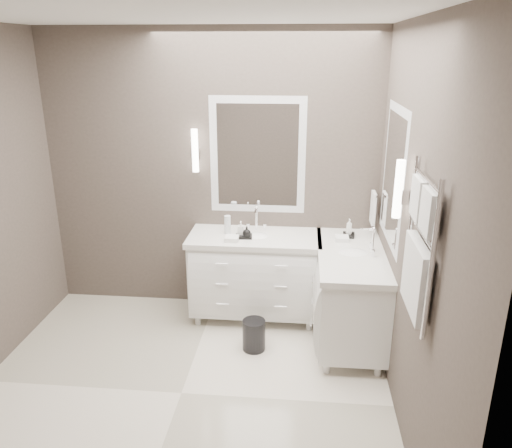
# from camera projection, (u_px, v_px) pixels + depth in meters

# --- Properties ---
(floor) EXTENTS (3.20, 3.00, 0.01)m
(floor) POSITION_uv_depth(u_px,v_px,m) (181.00, 394.00, 3.83)
(floor) COLOR white
(floor) RESTS_ON ground
(ceiling) EXTENTS (3.20, 3.00, 0.01)m
(ceiling) POSITION_uv_depth(u_px,v_px,m) (159.00, 11.00, 2.93)
(ceiling) COLOR white
(ceiling) RESTS_ON wall_back
(wall_back) EXTENTS (3.20, 0.01, 2.70)m
(wall_back) POSITION_uv_depth(u_px,v_px,m) (211.00, 175.00, 4.79)
(wall_back) COLOR #49403B
(wall_back) RESTS_ON floor
(wall_front) EXTENTS (3.20, 0.01, 2.70)m
(wall_front) POSITION_uv_depth(u_px,v_px,m) (75.00, 356.00, 1.97)
(wall_front) COLOR #49403B
(wall_front) RESTS_ON floor
(wall_right) EXTENTS (0.01, 3.00, 2.70)m
(wall_right) POSITION_uv_depth(u_px,v_px,m) (413.00, 236.00, 3.24)
(wall_right) COLOR #49403B
(wall_right) RESTS_ON floor
(vanity_back) EXTENTS (1.24, 0.59, 0.97)m
(vanity_back) POSITION_uv_depth(u_px,v_px,m) (255.00, 271.00, 4.78)
(vanity_back) COLOR white
(vanity_back) RESTS_ON floor
(vanity_right) EXTENTS (0.59, 1.24, 0.97)m
(vanity_right) POSITION_uv_depth(u_px,v_px,m) (350.00, 290.00, 4.39)
(vanity_right) COLOR white
(vanity_right) RESTS_ON floor
(mirror_back) EXTENTS (0.90, 0.02, 1.10)m
(mirror_back) POSITION_uv_depth(u_px,v_px,m) (257.00, 156.00, 4.67)
(mirror_back) COLOR white
(mirror_back) RESTS_ON wall_back
(mirror_right) EXTENTS (0.02, 0.90, 1.10)m
(mirror_right) POSITION_uv_depth(u_px,v_px,m) (393.00, 176.00, 3.92)
(mirror_right) COLOR white
(mirror_right) RESTS_ON wall_right
(sconce_back) EXTENTS (0.06, 0.06, 0.40)m
(sconce_back) POSITION_uv_depth(u_px,v_px,m) (195.00, 151.00, 4.65)
(sconce_back) COLOR white
(sconce_back) RESTS_ON wall_back
(sconce_right) EXTENTS (0.06, 0.06, 0.40)m
(sconce_right) POSITION_uv_depth(u_px,v_px,m) (399.00, 190.00, 3.37)
(sconce_right) COLOR white
(sconce_right) RESTS_ON wall_right
(towel_bar_corner) EXTENTS (0.03, 0.22, 0.30)m
(towel_bar_corner) POSITION_uv_depth(u_px,v_px,m) (373.00, 207.00, 4.60)
(towel_bar_corner) COLOR white
(towel_bar_corner) RESTS_ON wall_right
(towel_ladder) EXTENTS (0.06, 0.58, 0.90)m
(towel_ladder) POSITION_uv_depth(u_px,v_px,m) (419.00, 253.00, 2.85)
(towel_ladder) COLOR white
(towel_ladder) RESTS_ON wall_right
(waste_bin) EXTENTS (0.26, 0.26, 0.28)m
(waste_bin) POSITION_uv_depth(u_px,v_px,m) (254.00, 335.00, 4.35)
(waste_bin) COLOR black
(waste_bin) RESTS_ON floor
(amenity_tray_back) EXTENTS (0.16, 0.12, 0.02)m
(amenity_tray_back) POSITION_uv_depth(u_px,v_px,m) (244.00, 236.00, 4.60)
(amenity_tray_back) COLOR black
(amenity_tray_back) RESTS_ON vanity_back
(amenity_tray_right) EXTENTS (0.12, 0.15, 0.02)m
(amenity_tray_right) POSITION_uv_depth(u_px,v_px,m) (349.00, 235.00, 4.64)
(amenity_tray_right) COLOR black
(amenity_tray_right) RESTS_ON vanity_right
(water_bottle) EXTENTS (0.07, 0.07, 0.17)m
(water_bottle) POSITION_uv_depth(u_px,v_px,m) (228.00, 225.00, 4.68)
(water_bottle) COLOR silver
(water_bottle) RESTS_ON vanity_back
(soap_bottle_a) EXTENTS (0.06, 0.06, 0.13)m
(soap_bottle_a) POSITION_uv_depth(u_px,v_px,m) (241.00, 228.00, 4.60)
(soap_bottle_a) COLOR white
(soap_bottle_a) RESTS_ON amenity_tray_back
(soap_bottle_b) EXTENTS (0.09, 0.09, 0.10)m
(soap_bottle_b) POSITION_uv_depth(u_px,v_px,m) (247.00, 232.00, 4.55)
(soap_bottle_b) COLOR black
(soap_bottle_b) RESTS_ON amenity_tray_back
(soap_bottle_c) EXTENTS (0.07, 0.07, 0.15)m
(soap_bottle_c) POSITION_uv_depth(u_px,v_px,m) (349.00, 227.00, 4.61)
(soap_bottle_c) COLOR white
(soap_bottle_c) RESTS_ON amenity_tray_right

